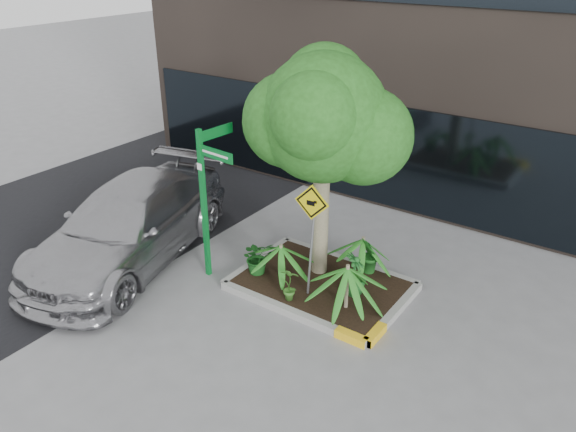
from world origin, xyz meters
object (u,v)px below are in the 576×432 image
Objects in this scene: parked_car at (130,224)px; street_sign_post at (207,188)px; cattle_sign at (312,221)px; tree at (324,118)px.

street_sign_post reaches higher than parked_car.
street_sign_post reaches higher than cattle_sign.
street_sign_post is at bearing -147.31° from tree.
tree is 2.07× the size of cattle_sign.
tree is at bearing 10.19° from parked_car.
street_sign_post is 1.41× the size of cattle_sign.
cattle_sign is (3.99, 0.92, 0.84)m from parked_car.
street_sign_post is (-1.86, -1.19, -1.42)m from tree.
tree is 4.81m from parked_car.
cattle_sign is at bearing -1.01° from parked_car.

